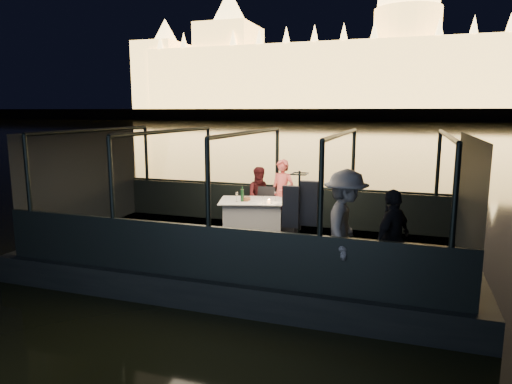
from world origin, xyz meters
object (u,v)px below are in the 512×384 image
(passenger_stripe, at_px, (345,232))
(wine_bottle, at_px, (242,195))
(chair_port_left, at_px, (263,210))
(passenger_dark, at_px, (392,235))
(dining_table_central, at_px, (253,217))
(chair_port_right, at_px, (289,212))
(person_woman_coral, at_px, (282,196))
(person_man_maroon, at_px, (261,195))
(coat_stand, at_px, (299,223))

(passenger_stripe, xyz_separation_m, wine_bottle, (-2.53, 2.21, 0.06))
(chair_port_left, xyz_separation_m, passenger_dark, (2.97, -2.81, 0.40))
(dining_table_central, bearing_deg, chair_port_right, 35.01)
(chair_port_left, relative_size, person_woman_coral, 0.60)
(passenger_stripe, height_order, wine_bottle, passenger_stripe)
(dining_table_central, xyz_separation_m, wine_bottle, (-0.18, -0.19, 0.53))
(person_man_maroon, height_order, passenger_stripe, passenger_stripe)
(dining_table_central, height_order, coat_stand, coat_stand)
(passenger_stripe, bearing_deg, dining_table_central, 41.95)
(dining_table_central, bearing_deg, chair_port_left, 78.85)
(person_man_maroon, distance_m, passenger_stripe, 3.94)
(chair_port_left, bearing_deg, passenger_dark, -45.83)
(dining_table_central, bearing_deg, wine_bottle, -132.84)
(person_woman_coral, bearing_deg, chair_port_left, -133.29)
(passenger_dark, distance_m, wine_bottle, 3.88)
(person_woman_coral, xyz_separation_m, wine_bottle, (-0.66, -0.91, 0.17))
(wine_bottle, bearing_deg, chair_port_right, 37.81)
(chair_port_left, bearing_deg, person_man_maroon, 118.66)
(coat_stand, height_order, passenger_stripe, coat_stand)
(dining_table_central, bearing_deg, coat_stand, -54.80)
(chair_port_right, bearing_deg, wine_bottle, -133.10)
(passenger_dark, bearing_deg, coat_stand, -67.14)
(dining_table_central, distance_m, person_woman_coral, 0.94)
(person_woman_coral, bearing_deg, person_man_maroon, -165.03)
(chair_port_left, xyz_separation_m, person_woman_coral, (0.39, 0.24, 0.30))
(dining_table_central, height_order, chair_port_right, chair_port_right)
(person_woman_coral, distance_m, wine_bottle, 1.14)
(person_woman_coral, bearing_deg, dining_table_central, -108.84)
(dining_table_central, relative_size, chair_port_right, 1.59)
(person_man_maroon, relative_size, passenger_stripe, 0.77)
(chair_port_right, bearing_deg, passenger_dark, -41.15)
(person_woman_coral, xyz_separation_m, passenger_stripe, (1.87, -3.12, 0.10))
(chair_port_left, relative_size, person_man_maroon, 0.68)
(chair_port_right, distance_m, passenger_stripe, 3.36)
(coat_stand, height_order, person_man_maroon, coat_stand)
(dining_table_central, relative_size, coat_stand, 0.82)
(chair_port_left, distance_m, wine_bottle, 0.86)
(person_woman_coral, bearing_deg, passenger_stripe, -44.17)
(coat_stand, bearing_deg, passenger_dark, -4.03)
(chair_port_right, height_order, coat_stand, coat_stand)
(dining_table_central, distance_m, passenger_dark, 3.87)
(chair_port_right, distance_m, coat_stand, 2.88)
(chair_port_right, xyz_separation_m, person_woman_coral, (-0.23, 0.22, 0.30))
(passenger_stripe, bearing_deg, wine_bottle, 46.40)
(chair_port_right, distance_m, passenger_dark, 3.69)
(person_woman_coral, xyz_separation_m, passenger_dark, (2.58, -3.05, 0.10))
(chair_port_left, distance_m, passenger_dark, 4.10)
(dining_table_central, xyz_separation_m, chair_port_right, (0.71, 0.50, 0.06))
(passenger_dark, bearing_deg, passenger_stripe, -56.76)
(person_woman_coral, relative_size, wine_bottle, 4.85)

